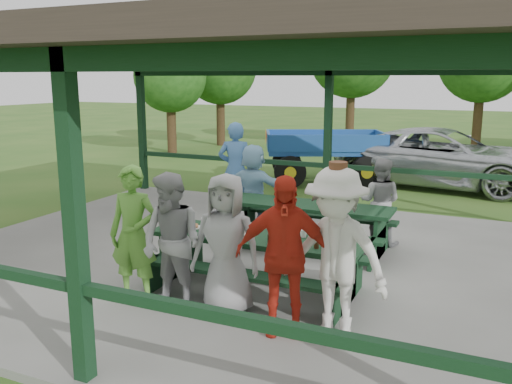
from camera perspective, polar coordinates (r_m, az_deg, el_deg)
The scene contains 20 objects.
ground at distance 8.55m, azimuth -0.22°, elevation -7.55°, with size 90.00×90.00×0.00m, color #2B581B.
concrete_slab at distance 8.54m, azimuth -0.22°, elevation -7.23°, with size 10.00×8.00×0.10m, color slate.
pavilion_structure at distance 8.07m, azimuth -0.23°, elevation 14.17°, with size 10.60×8.60×3.24m.
picnic_table_near at distance 7.11m, azimuth -0.05°, elevation -6.70°, with size 2.81×1.39×0.75m.
picnic_table_far at distance 8.90m, azimuth 5.14°, elevation -2.91°, with size 2.82×1.39×0.75m.
table_setting at distance 7.01m, azimuth 0.67°, elevation -4.38°, with size 2.44×0.45×0.10m.
contestant_green at distance 6.86m, azimuth -12.75°, elevation -4.39°, with size 0.63×0.41×1.72m, color #569633.
contestant_grey_left at distance 6.51m, azimuth -8.83°, elevation -5.31°, with size 0.81×0.63×1.67m, color gray.
contestant_grey_mid at distance 6.33m, azimuth -3.16°, elevation -5.61°, with size 0.83×0.54×1.69m, color gray.
contestant_red at distance 5.88m, azimuth 2.86°, elevation -6.65°, with size 1.03×0.43×1.76m, color red.
contestant_white_fedora at distance 5.78m, azimuth 8.36°, elevation -6.51°, with size 1.31×0.91×1.92m.
spectator_lblue at distance 9.93m, azimuth -0.26°, elevation 0.54°, with size 1.47×0.47×1.58m, color #8CBBD8.
spectator_blue at distance 10.83m, azimuth -2.17°, elevation 2.36°, with size 0.70×0.46×1.91m, color #3C679C.
spectator_grey at distance 9.26m, azimuth 12.89°, elevation -0.98°, with size 0.71×0.55×1.46m, color gray.
pickup_truck at distance 15.22m, azimuth 19.15°, elevation 3.42°, with size 2.57×5.57×1.55m, color silver.
farm_trailer at distance 15.15m, azimuth 7.25°, elevation 3.84°, with size 4.23×2.89×1.51m.
tree_far_left at distance 23.39m, azimuth -3.81°, elevation 12.89°, with size 3.09×3.09×4.82m.
tree_left at distance 23.34m, azimuth 10.09°, elevation 14.01°, with size 3.57×3.57×5.58m.
tree_mid at distance 23.22m, azimuth 22.75°, elevation 12.72°, with size 3.35×3.35×5.24m.
tree_edge_left at distance 21.22m, azimuth -9.05°, elevation 11.90°, with size 2.75×2.75×4.30m.
Camera 1 is at (3.35, -7.34, 2.85)m, focal length 38.00 mm.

